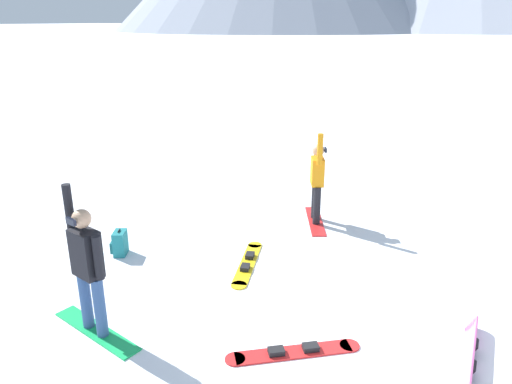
# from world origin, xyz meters

# --- Properties ---
(ground_plane) EXTENTS (800.00, 800.00, 0.00)m
(ground_plane) POSITION_xyz_m (0.00, 0.00, 0.00)
(ground_plane) COLOR white
(snowboarder_foreground) EXTENTS (1.59, 0.58, 2.03)m
(snowboarder_foreground) POSITION_xyz_m (-3.70, -1.50, 0.96)
(snowboarder_foreground) COLOR #19B259
(snowboarder_foreground) RESTS_ON ground_plane
(snowboarder_midground) EXTENTS (0.93, 1.47, 1.91)m
(snowboarder_midground) POSITION_xyz_m (-2.42, 3.37, 0.89)
(snowboarder_midground) COLOR red
(snowboarder_midground) RESTS_ON ground_plane
(loose_snowboard_near_left) EXTENTS (0.20, 1.77, 0.24)m
(loose_snowboard_near_left) POSITION_xyz_m (0.78, 0.06, 0.13)
(loose_snowboard_near_left) COLOR pink
(loose_snowboard_near_left) RESTS_ON ground_plane
(loose_snowboard_near_right) EXTENTS (0.75, 1.70, 0.09)m
(loose_snowboard_near_right) POSITION_xyz_m (-2.79, 1.10, 0.02)
(loose_snowboard_near_right) COLOR yellow
(loose_snowboard_near_right) RESTS_ON ground_plane
(loose_snowboard_far_spare) EXTENTS (1.53, 1.26, 0.09)m
(loose_snowboard_far_spare) POSITION_xyz_m (-1.17, -0.69, 0.02)
(loose_snowboard_far_spare) COLOR red
(loose_snowboard_far_spare) RESTS_ON ground_plane
(backpack_teal) EXTENTS (0.36, 0.38, 0.47)m
(backpack_teal) POSITION_xyz_m (-4.97, 0.39, 0.21)
(backpack_teal) COLOR #1E7A7F
(backpack_teal) RESTS_ON ground_plane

